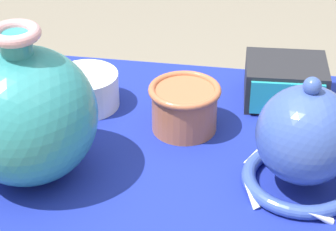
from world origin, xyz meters
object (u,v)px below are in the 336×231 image
Objects in this scene: vase_tall_bulbous at (26,114)px; vase_dome_bell at (305,143)px; pot_squat_porcelain at (86,90)px; mosaic_tile_box at (285,82)px; cup_wide_terracotta at (184,106)px.

vase_dome_bell is (0.42, 0.04, -0.03)m from vase_tall_bulbous.
vase_tall_bulbous is 2.12× the size of pot_squat_porcelain.
vase_dome_bell is 0.43m from pot_squat_porcelain.
mosaic_tile_box is (0.39, 0.29, -0.07)m from vase_tall_bulbous.
mosaic_tile_box is (-0.03, 0.25, -0.04)m from vase_dome_bell.
vase_tall_bulbous is 2.02× the size of cup_wide_terracotta.
vase_dome_bell is at bearing 4.86° from vase_tall_bulbous.
vase_dome_bell is 1.27× the size of mosaic_tile_box.
cup_wide_terracotta reaches higher than mosaic_tile_box.
vase_dome_bell is at bearing -32.96° from cup_wide_terracotta.
vase_tall_bulbous is 1.63× the size of mosaic_tile_box.
vase_dome_bell reaches higher than pot_squat_porcelain.
vase_tall_bulbous reaches higher than vase_dome_bell.
vase_tall_bulbous reaches higher than cup_wide_terracotta.
cup_wide_terracotta is at bearing -147.70° from mosaic_tile_box.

